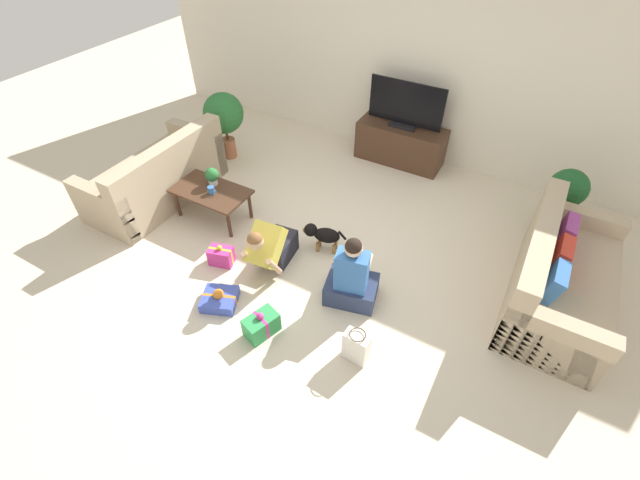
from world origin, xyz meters
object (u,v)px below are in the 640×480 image
Objects in this scene: person_sitting at (352,279)px; mug at (211,190)px; potted_plant_corner_left at (224,115)px; dog at (322,234)px; tv_console at (400,144)px; gift_bag_a at (356,347)px; sofa_left at (158,178)px; gift_box_c at (221,256)px; tabletop_plant at (212,176)px; sofa_right at (558,279)px; gift_box_a at (220,299)px; coffee_table at (211,193)px; gift_box_b at (261,325)px; person_kneeling at (271,247)px; potted_plant_corner_right at (566,193)px; tv at (406,107)px.

mug is at bearing -22.48° from person_sitting.
dog is (2.23, -1.08, -0.44)m from potted_plant_corner_left.
tv_console is 3.43× the size of gift_bag_a.
gift_box_c is (1.50, -0.58, -0.20)m from sofa_left.
person_sitting reaches higher than tv_console.
tabletop_plant is at bearing -125.05° from tv_console.
sofa_left is 4.86m from sofa_right.
person_sitting reaches higher than gift_box_c.
person_sitting is at bearing -29.14° from potted_plant_corner_left.
tabletop_plant is at bearing 130.02° from gift_box_a.
tv_console is at bearing 57.18° from coffee_table.
mug is at bearing 100.07° from sofa_right.
potted_plant_corner_left is at bearing 173.23° from sofa_left.
sofa_right is at bearing 37.43° from gift_box_b.
gift_box_a is at bearing 18.65° from person_sitting.
tabletop_plant reaches higher than mug.
person_sitting is 2.09m from mug.
dog is at bearing 50.38° from person_kneeling.
gift_box_c is at bearing -141.46° from potted_plant_corner_right.
person_kneeling is 2.53× the size of gift_box_c.
potted_plant_corner_right is (2.23, -0.48, 0.23)m from tv_console.
coffee_table is 2.84m from tv_console.
sofa_left is at bearing -101.88° from dog.
person_sitting is (0.57, -2.74, 0.02)m from tv_console.
potted_plant_corner_right reaches higher than mug.
gift_bag_a is at bearing -10.78° from gift_box_c.
person_sitting is (2.11, -0.36, -0.06)m from coffee_table.
person_sitting is (-1.81, -1.01, -0.01)m from sofa_right.
dog is (-2.28, -1.76, -0.29)m from potted_plant_corner_right.
sofa_right is 2.24× the size of potted_plant_corner_right.
potted_plant_corner_left reaches higher than sofa_right.
gift_box_a is (1.85, -1.06, -0.24)m from sofa_left.
coffee_table is at bearing 131.55° from gift_box_a.
dog is (-0.06, -2.24, -0.06)m from tv_console.
gift_box_b is at bearing -13.30° from dog.
gift_box_b is at bearing -36.97° from mug.
potted_plant_corner_left is at bearing 126.31° from gift_box_a.
coffee_table is (-3.92, -0.65, 0.05)m from sofa_right.
gift_box_b is at bearing -36.86° from coffee_table.
sofa_right is 1.84× the size of potted_plant_corner_left.
dog reaches higher than gift_box_b.
gift_box_a is at bearing -53.69° from potted_plant_corner_left.
tv_console is 2.59m from potted_plant_corner_left.
dog is (2.38, 0.18, -0.08)m from sofa_left.
sofa_left reaches higher than coffee_table.
person_kneeling is (-2.78, -1.03, -0.00)m from sofa_right.
person_sitting reaches higher than coffee_table.
tabletop_plant is at bearing -58.15° from potted_plant_corner_left.
potted_plant_corner_left is 3.92m from gift_bag_a.
gift_bag_a is at bearing -74.53° from tv.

